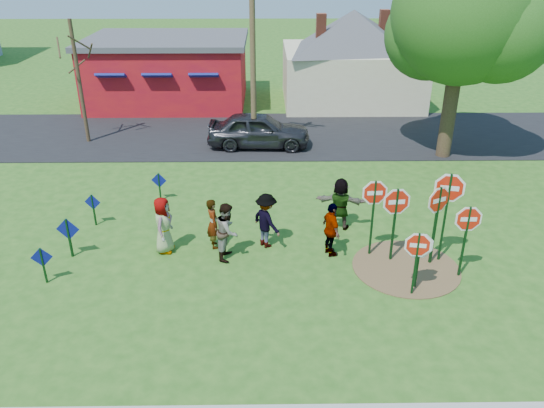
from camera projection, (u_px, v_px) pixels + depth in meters
The scene contains 26 objects.
ground at pixel (257, 252), 16.77m from camera, with size 120.00×120.00×0.00m, color #265719.
road at pixel (260, 135), 27.10m from camera, with size 120.00×7.50×0.04m, color black.
dirt_patch at pixel (406, 267), 15.92m from camera, with size 3.20×3.20×0.03m, color brown.
red_building at pixel (169, 70), 32.01m from camera, with size 9.40×7.69×3.90m.
cream_house at pixel (352, 53), 31.73m from camera, with size 9.40×9.40×6.50m.
stop_sign_a at pixel (417, 250), 14.13m from camera, with size 0.97×0.17×2.05m.
stop_sign_b at pixel (374, 199), 15.80m from camera, with size 1.04×0.08×2.65m.
stop_sign_c at pixel (448, 198), 15.40m from camera, with size 1.17×0.30×3.03m.
stop_sign_d at pixel (438, 206), 15.32m from camera, with size 0.99×0.54×2.69m.
stop_sign_e at pixel (419, 250), 14.49m from camera, with size 1.03×0.09×1.86m.
stop_sign_f at pixel (467, 225), 14.80m from camera, with size 1.03×0.07×2.40m.
stop_sign_g at pixel (396, 209), 15.57m from camera, with size 1.12×0.14×2.55m.
blue_diamond_a at pixel (43, 261), 14.93m from camera, with size 0.61×0.10×1.15m.
blue_diamond_b at pixel (68, 233), 16.17m from camera, with size 0.73×0.08×1.32m.
blue_diamond_c at pixel (93, 206), 18.07m from camera, with size 0.57×0.12×1.17m.
blue_diamond_d at pixel (159, 184), 19.88m from camera, with size 0.59×0.11×1.11m.
person_a at pixel (163, 225), 16.42m from camera, with size 0.90×0.59×1.84m, color #40508D.
person_b at pixel (213, 223), 16.72m from camera, with size 0.61×0.40×1.66m, color #227471.
person_c at pixel (228, 231), 16.11m from camera, with size 0.89×0.69×1.83m, color #984834.
person_d at pixel (266, 221), 16.73m from camera, with size 1.17×0.67×1.81m, color #35353A.
person_e at pixel (331, 230), 16.23m from camera, with size 1.04×0.43×1.77m, color #442855.
person_f at pixel (340, 204), 17.80m from camera, with size 1.69×0.54×1.83m, color #184A2A.
suv at pixel (259, 130), 25.12m from camera, with size 1.94×4.81×1.64m, color #333238.
utility_pole at pixel (253, 58), 23.33m from camera, with size 1.89×0.83×8.13m.
leafy_tree at pixel (466, 21), 21.80m from camera, with size 6.50×5.93×9.24m.
bare_tree_west at pixel (77, 65), 24.53m from camera, with size 1.80×1.80×5.79m.
Camera 1 is at (0.29, -14.42, 8.71)m, focal length 35.00 mm.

